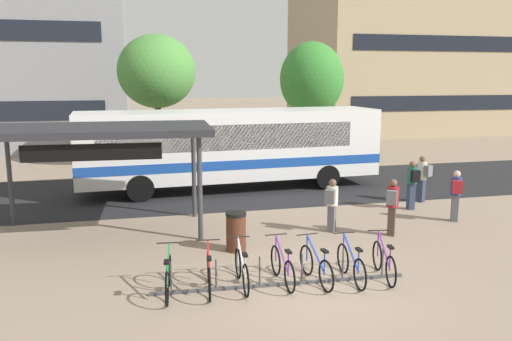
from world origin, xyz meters
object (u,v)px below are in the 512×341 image
(transit_shelter, at_px, (97,133))
(street_tree_1, at_px, (312,79))
(commuter_grey_pack_3, at_px, (392,203))
(commuter_grey_pack_4, at_px, (422,176))
(parked_bicycle_purple_6, at_px, (384,262))
(parked_bicycle_purple_3, at_px, (282,267))
(street_tree_0, at_px, (157,72))
(parked_bicycle_blue_4, at_px, (316,266))
(parked_bicycle_silver_2, at_px, (242,270))
(commuter_grey_pack_2, at_px, (332,202))
(trash_bin, at_px, (236,231))
(city_bus, at_px, (233,146))
(parked_bicycle_blue_5, at_px, (351,265))
(commuter_black_pack_1, at_px, (412,182))
(parked_bicycle_green_0, at_px, (168,278))
(parked_bicycle_red_1, at_px, (209,274))
(commuter_red_pack_0, at_px, (456,192))

(transit_shelter, relative_size, street_tree_1, 1.00)
(commuter_grey_pack_3, relative_size, commuter_grey_pack_4, 0.97)
(parked_bicycle_purple_6, bearing_deg, parked_bicycle_purple_3, 94.11)
(commuter_grey_pack_4, xyz_separation_m, street_tree_0, (-8.94, 9.78, 3.78))
(parked_bicycle_blue_4, xyz_separation_m, commuter_grey_pack_3, (3.29, 2.77, 0.57))
(parked_bicycle_silver_2, bearing_deg, parked_bicycle_purple_6, -92.35)
(parked_bicycle_purple_3, height_order, commuter_grey_pack_2, commuter_grey_pack_2)
(parked_bicycle_purple_6, relative_size, commuter_grey_pack_4, 1.00)
(commuter_grey_pack_3, bearing_deg, parked_bicycle_purple_3, 157.25)
(commuter_grey_pack_2, relative_size, trash_bin, 1.54)
(commuter_grey_pack_2, height_order, commuter_grey_pack_3, commuter_grey_pack_3)
(city_bus, height_order, parked_bicycle_blue_5, city_bus)
(commuter_grey_pack_3, bearing_deg, city_bus, 58.51)
(parked_bicycle_blue_5, distance_m, street_tree_0, 16.99)
(transit_shelter, height_order, commuter_black_pack_1, transit_shelter)
(parked_bicycle_green_0, xyz_separation_m, parked_bicycle_purple_3, (2.49, 0.03, 0.00))
(parked_bicycle_purple_3, height_order, parked_bicycle_blue_5, same)
(parked_bicycle_red_1, relative_size, trash_bin, 1.67)
(parked_bicycle_green_0, xyz_separation_m, parked_bicycle_red_1, (0.86, 0.00, 0.00))
(street_tree_0, bearing_deg, commuter_red_pack_0, -55.15)
(commuter_red_pack_0, distance_m, commuter_grey_pack_4, 2.57)
(commuter_grey_pack_2, bearing_deg, parked_bicycle_blue_5, -158.35)
(parked_bicycle_red_1, xyz_separation_m, commuter_grey_pack_4, (8.69, 6.08, 0.59))
(parked_bicycle_blue_4, bearing_deg, parked_bicycle_purple_6, -98.91)
(commuter_grey_pack_3, relative_size, street_tree_0, 0.25)
(commuter_red_pack_0, xyz_separation_m, commuter_grey_pack_4, (0.36, 2.54, 0.03))
(parked_bicycle_purple_6, relative_size, commuter_grey_pack_3, 1.03)
(city_bus, bearing_deg, transit_shelter, -137.41)
(parked_bicycle_blue_4, height_order, trash_bin, trash_bin)
(commuter_grey_pack_4, relative_size, trash_bin, 1.65)
(city_bus, xyz_separation_m, parked_bicycle_blue_4, (-0.03, -9.97, -1.39))
(commuter_black_pack_1, bearing_deg, parked_bicycle_silver_2, 130.20)
(parked_bicycle_purple_6, relative_size, commuter_black_pack_1, 1.01)
(parked_bicycle_red_1, xyz_separation_m, street_tree_0, (-0.25, 15.86, 4.37))
(commuter_black_pack_1, bearing_deg, parked_bicycle_purple_3, 134.17)
(commuter_grey_pack_3, height_order, trash_bin, commuter_grey_pack_3)
(commuter_black_pack_1, distance_m, commuter_grey_pack_2, 4.07)
(parked_bicycle_purple_6, xyz_separation_m, commuter_red_pack_0, (4.37, 3.75, 0.56))
(parked_bicycle_blue_5, height_order, commuter_grey_pack_4, commuter_grey_pack_4)
(parked_bicycle_silver_2, xyz_separation_m, commuter_grey_pack_2, (3.39, 3.33, 0.53))
(transit_shelter, bearing_deg, commuter_grey_pack_3, -12.69)
(parked_bicycle_purple_3, xyz_separation_m, commuter_grey_pack_4, (7.05, 6.05, 0.59))
(parked_bicycle_purple_3, distance_m, commuter_black_pack_1, 8.03)
(parked_bicycle_blue_5, bearing_deg, parked_bicycle_red_1, 88.49)
(parked_bicycle_purple_3, distance_m, transit_shelter, 6.84)
(parked_bicycle_blue_5, height_order, commuter_black_pack_1, commuter_black_pack_1)
(city_bus, height_order, commuter_grey_pack_2, city_bus)
(parked_bicycle_green_0, bearing_deg, parked_bicycle_purple_3, -82.29)
(parked_bicycle_blue_4, xyz_separation_m, parked_bicycle_purple_6, (1.59, -0.10, 0.00))
(transit_shelter, relative_size, commuter_black_pack_1, 3.86)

